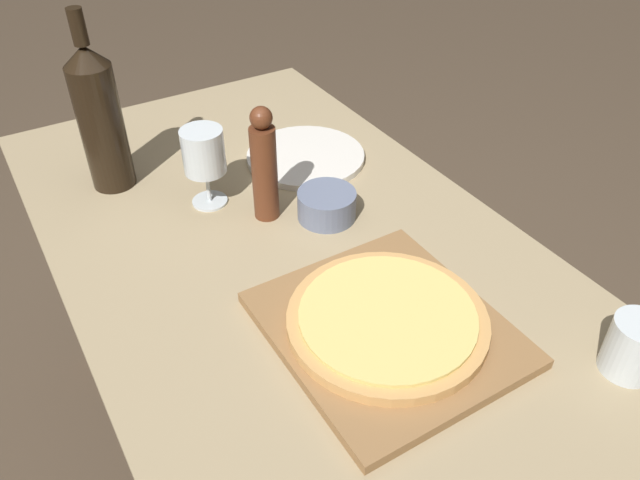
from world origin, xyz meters
name	(u,v)px	position (x,y,z in m)	size (l,w,h in m)	color
ground_plane	(302,472)	(0.00, 0.00, 0.00)	(12.00, 12.00, 0.00)	#4C3D2D
dining_table	(295,289)	(0.00, 0.00, 0.63)	(0.78, 1.41, 0.73)	#9E8966
cutting_board	(386,329)	(0.02, -0.25, 0.74)	(0.33, 0.36, 0.02)	olive
pizza	(387,319)	(0.02, -0.25, 0.76)	(0.31, 0.31, 0.02)	tan
wine_bottle	(100,117)	(-0.21, 0.38, 0.88)	(0.09, 0.09, 0.36)	black
pepper_mill	(264,167)	(0.01, 0.12, 0.84)	(0.05, 0.05, 0.23)	#5B2D19
wine_glass	(204,153)	(-0.07, 0.21, 0.84)	(0.08, 0.08, 0.16)	silver
small_bowl	(327,205)	(0.10, 0.05, 0.75)	(0.11, 0.11, 0.05)	slate
drinking_tumbler	(634,347)	(0.27, -0.49, 0.77)	(0.08, 0.08, 0.09)	silver
dinner_plate	(306,156)	(0.17, 0.26, 0.73)	(0.26, 0.26, 0.01)	silver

